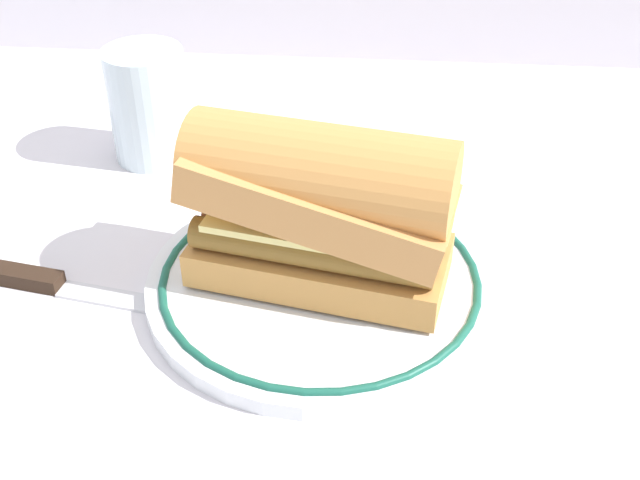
{
  "coord_description": "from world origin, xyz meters",
  "views": [
    {
      "loc": [
        0.06,
        -0.46,
        0.37
      ],
      "look_at": [
        0.03,
        -0.01,
        0.04
      ],
      "focal_mm": 44.82,
      "sensor_mm": 36.0,
      "label": 1
    }
  ],
  "objects_px": {
    "plate": "(320,281)",
    "butter_knife": "(67,286)",
    "drinking_glass": "(150,112)",
    "sausage_sandwich": "(320,204)"
  },
  "relations": [
    {
      "from": "plate",
      "to": "sausage_sandwich",
      "type": "distance_m",
      "value": 0.07
    },
    {
      "from": "butter_knife",
      "to": "plate",
      "type": "bearing_deg",
      "value": 5.31
    },
    {
      "from": "drinking_glass",
      "to": "plate",
      "type": "bearing_deg",
      "value": -47.17
    },
    {
      "from": "plate",
      "to": "drinking_glass",
      "type": "distance_m",
      "value": 0.25
    },
    {
      "from": "sausage_sandwich",
      "to": "drinking_glass",
      "type": "height_order",
      "value": "sausage_sandwich"
    },
    {
      "from": "plate",
      "to": "sausage_sandwich",
      "type": "bearing_deg",
      "value": -18.43
    },
    {
      "from": "plate",
      "to": "butter_knife",
      "type": "height_order",
      "value": "plate"
    },
    {
      "from": "sausage_sandwich",
      "to": "drinking_glass",
      "type": "bearing_deg",
      "value": 144.01
    },
    {
      "from": "butter_knife",
      "to": "sausage_sandwich",
      "type": "bearing_deg",
      "value": 5.31
    },
    {
      "from": "plate",
      "to": "butter_knife",
      "type": "relative_size",
      "value": 1.69
    }
  ]
}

